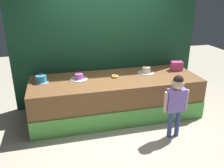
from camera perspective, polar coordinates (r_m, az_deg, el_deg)
ground_plane at (r=4.41m, az=2.79°, el=-10.65°), size 12.00×12.00×0.00m
stage_platform at (r=4.71m, az=0.85°, el=-3.07°), size 3.26×1.17×0.78m
curtain_backdrop at (r=5.04m, az=-1.14°, el=10.51°), size 3.93×0.08×2.77m
child_figure at (r=3.99m, az=15.31°, el=-3.33°), size 0.43×0.20×1.12m
pink_box at (r=5.20m, az=15.36°, el=4.23°), size 0.25×0.18×0.19m
donut at (r=4.61m, az=0.69°, el=1.88°), size 0.14×0.14×0.04m
cake_left at (r=4.53m, az=-16.76°, el=1.15°), size 0.27×0.27×0.17m
cake_center at (r=4.54m, az=-8.00°, el=1.67°), size 0.34×0.34×0.14m
cake_right at (r=4.91m, az=8.24°, el=3.26°), size 0.33×0.33×0.16m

